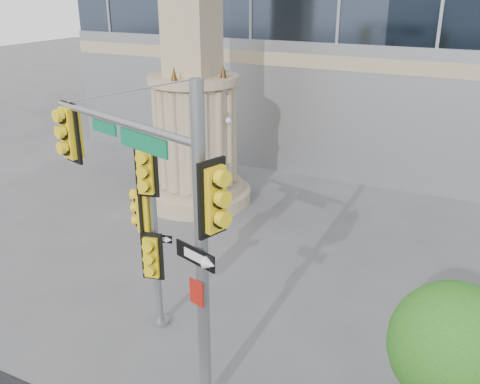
% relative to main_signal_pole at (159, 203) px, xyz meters
% --- Properties ---
extents(ground, '(120.00, 120.00, 0.00)m').
position_rel_main_signal_pole_xyz_m(ground, '(1.09, 0.37, -4.27)').
color(ground, '#545456').
rests_on(ground, ground).
extents(monument, '(4.40, 4.40, 16.60)m').
position_rel_main_signal_pole_xyz_m(monument, '(-4.91, 9.37, 1.24)').
color(monument, tan).
rests_on(monument, ground).
extents(main_signal_pole, '(5.19, 2.04, 6.90)m').
position_rel_main_signal_pole_xyz_m(main_signal_pole, '(0.00, 0.00, 0.00)').
color(main_signal_pole, slate).
rests_on(main_signal_pole, ground).
extents(secondary_signal_pole, '(0.93, 0.67, 5.04)m').
position_rel_main_signal_pole_xyz_m(secondary_signal_pole, '(-1.36, 1.45, -1.31)').
color(secondary_signal_pole, slate).
rests_on(secondary_signal_pole, ground).
extents(street_tree, '(2.34, 2.29, 3.65)m').
position_rel_main_signal_pole_xyz_m(street_tree, '(5.80, 0.46, -1.87)').
color(street_tree, tan).
rests_on(street_tree, ground).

